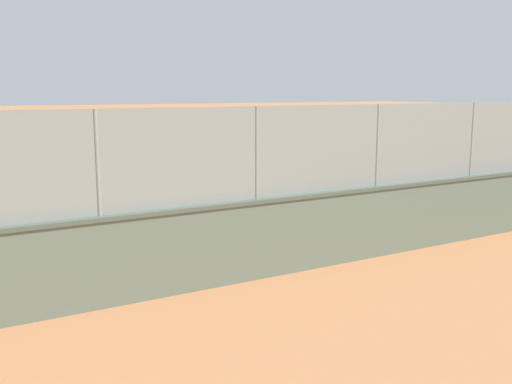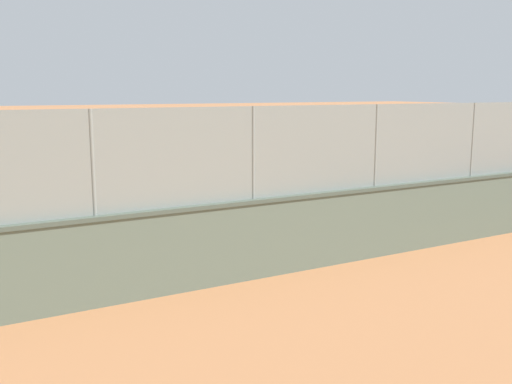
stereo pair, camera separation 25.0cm
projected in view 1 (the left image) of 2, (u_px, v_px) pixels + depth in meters
name	position (u px, v px, depth m)	size (l,w,h in m)	color
ground_plane	(129.00, 181.00, 24.62)	(260.00, 260.00, 0.00)	#B27247
perimeter_wall	(256.00, 238.00, 11.78)	(32.12, 1.05, 1.64)	slate
fence_panel_on_wall	(256.00, 153.00, 11.48)	(31.54, 0.73, 1.83)	gray
player_crossing_court	(132.00, 216.00, 13.09)	(1.17, 0.75, 1.67)	navy
player_foreground_swinging	(340.00, 169.00, 21.28)	(0.73, 1.26, 1.60)	black
sports_ball	(199.00, 209.00, 12.15)	(0.07, 0.07, 0.07)	yellow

